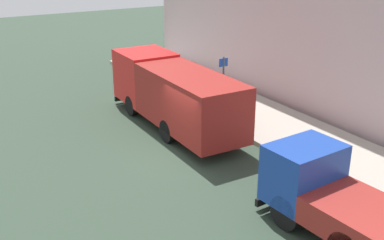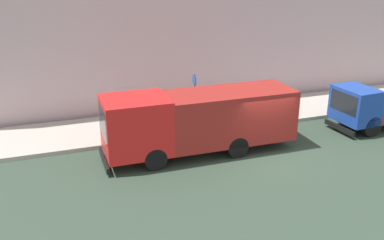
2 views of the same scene
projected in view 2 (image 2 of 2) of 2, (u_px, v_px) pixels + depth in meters
ground at (267, 154)px, 18.82m from camera, size 80.00×80.00×0.00m
sidewalk at (222, 116)px, 23.16m from camera, size 3.90×30.00×0.18m
large_utility_truck at (199, 119)px, 18.47m from camera, size 2.38×8.46×2.80m
small_flatbed_truck at (372, 107)px, 21.51m from camera, size 2.43×5.00×2.22m
pedestrian_walking at (132, 116)px, 20.45m from camera, size 0.39×0.39×1.61m
traffic_cone_orange at (109, 132)px, 19.81m from camera, size 0.49×0.49×0.70m
street_sign_post at (195, 98)px, 20.49m from camera, size 0.44×0.08×2.79m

